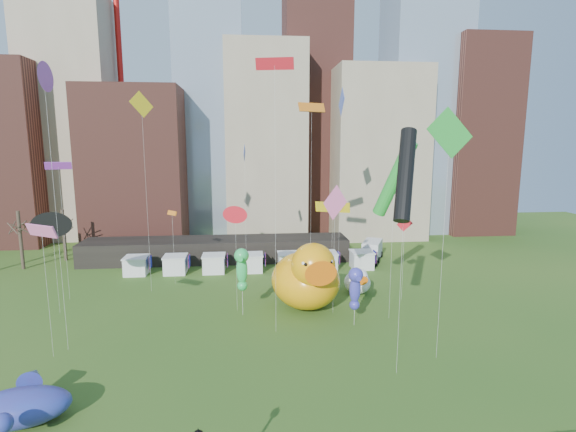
{
  "coord_description": "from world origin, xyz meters",
  "views": [
    {
      "loc": [
        0.54,
        -20.13,
        16.88
      ],
      "look_at": [
        3.28,
        8.8,
        12.0
      ],
      "focal_mm": 27.0,
      "sensor_mm": 36.0,
      "label": 1
    }
  ],
  "objects": [
    {
      "name": "kite_16",
      "position": [
        17.16,
        23.67,
        8.23
      ],
      "size": [
        1.5,
        0.81,
        9.28
      ],
      "color": "silver",
      "rests_on": "ground"
    },
    {
      "name": "kite_7",
      "position": [
        -18.99,
        27.13,
        14.49
      ],
      "size": [
        2.53,
        1.1,
        14.99
      ],
      "color": "silver",
      "rests_on": "ground"
    },
    {
      "name": "bare_trees",
      "position": [
        -30.17,
        40.54,
        4.01
      ],
      "size": [
        8.44,
        6.44,
        8.5
      ],
      "color": "#382B21",
      "rests_on": "ground"
    },
    {
      "name": "kite_9",
      "position": [
        8.97,
        20.74,
        11.13
      ],
      "size": [
        1.72,
        3.11,
        12.98
      ],
      "color": "silver",
      "rests_on": "ground"
    },
    {
      "name": "kite_14",
      "position": [
        -8.39,
        31.66,
        8.64
      ],
      "size": [
        1.37,
        1.47,
        8.99
      ],
      "color": "silver",
      "rests_on": "ground"
    },
    {
      "name": "vendor_tents",
      "position": [
        1.02,
        36.0,
        1.11
      ],
      "size": [
        33.24,
        2.8,
        2.4
      ],
      "color": "white",
      "rests_on": "ground"
    },
    {
      "name": "pavilion",
      "position": [
        -4.0,
        42.0,
        1.6
      ],
      "size": [
        38.0,
        6.0,
        3.2
      ],
      "primitive_type": "cube",
      "color": "black",
      "rests_on": "ground"
    },
    {
      "name": "kite_11",
      "position": [
        15.36,
        10.79,
        17.46
      ],
      "size": [
        3.74,
        0.38,
        19.52
      ],
      "color": "silver",
      "rests_on": "ground"
    },
    {
      "name": "kite_5",
      "position": [
        0.29,
        33.2,
        15.27
      ],
      "size": [
        0.23,
        2.03,
        16.78
      ],
      "color": "silver",
      "rests_on": "ground"
    },
    {
      "name": "kite_15",
      "position": [
        -14.46,
        15.0,
        21.76
      ],
      "size": [
        0.45,
        2.23,
        22.91
      ],
      "color": "silver",
      "rests_on": "ground"
    },
    {
      "name": "kite_1",
      "position": [
        -15.17,
        13.9,
        10.26
      ],
      "size": [
        2.94,
        2.05,
        10.78
      ],
      "color": "silver",
      "rests_on": "ground"
    },
    {
      "name": "kite_12",
      "position": [
        -10.66,
        29.03,
        20.58
      ],
      "size": [
        2.11,
        1.91,
        22.45
      ],
      "color": "silver",
      "rests_on": "ground"
    },
    {
      "name": "skyline",
      "position": [
        2.25,
        61.06,
        21.44
      ],
      "size": [
        101.0,
        23.0,
        68.0
      ],
      "color": "brown",
      "rests_on": "ground"
    },
    {
      "name": "kite_10",
      "position": [
        11.4,
        8.81,
        14.76
      ],
      "size": [
        2.65,
        3.93,
        18.02
      ],
      "color": "silver",
      "rests_on": "ground"
    },
    {
      "name": "kite_3",
      "position": [
        14.15,
        18.83,
        13.63
      ],
      "size": [
        3.74,
        4.04,
        17.26
      ],
      "color": "silver",
      "rests_on": "ground"
    },
    {
      "name": "kite_13",
      "position": [
        12.04,
        32.65,
        21.49
      ],
      "size": [
        0.09,
        3.44,
        23.55
      ],
      "color": "silver",
      "rests_on": "ground"
    },
    {
      "name": "whale_inflatable",
      "position": [
        -13.4,
        5.36,
        1.18
      ],
      "size": [
        6.31,
        7.5,
        2.57
      ],
      "rotation": [
        0.0,
        0.0,
        0.2
      ],
      "color": "#393187",
      "rests_on": "ground"
    },
    {
      "name": "small_duck",
      "position": [
        12.87,
        26.03,
        1.44
      ],
      "size": [
        3.0,
        4.06,
        3.14
      ],
      "rotation": [
        0.0,
        0.0,
        -0.01
      ],
      "color": "white",
      "rests_on": "ground"
    },
    {
      "name": "kite_8",
      "position": [
        2.94,
        16.79,
        23.15
      ],
      "size": [
        3.18,
        1.11,
        23.81
      ],
      "color": "silver",
      "rests_on": "ground"
    },
    {
      "name": "seahorse_purple",
      "position": [
        10.4,
        17.6,
        3.91
      ],
      "size": [
        1.38,
        1.74,
        5.61
      ],
      "rotation": [
        0.0,
        0.0,
        0.01
      ],
      "color": "silver",
      "rests_on": "ground"
    },
    {
      "name": "kite_2",
      "position": [
        -18.48,
        23.31,
        9.07
      ],
      "size": [
        2.54,
        0.59,
        10.34
      ],
      "color": "silver",
      "rests_on": "ground"
    },
    {
      "name": "box_truck",
      "position": [
        18.52,
        39.93,
        1.41
      ],
      "size": [
        4.82,
        6.85,
        2.75
      ],
      "rotation": [
        0.0,
        0.0,
        -0.44
      ],
      "color": "silver",
      "rests_on": "ground"
    },
    {
      "name": "kite_0",
      "position": [
        -0.66,
        22.26,
        9.94
      ],
      "size": [
        1.7,
        0.83,
        10.83
      ],
      "color": "silver",
      "rests_on": "ground"
    },
    {
      "name": "big_duck",
      "position": [
        6.5,
        22.08,
        3.39
      ],
      "size": [
        8.17,
        10.12,
        7.38
      ],
      "rotation": [
        0.0,
        0.0,
        0.15
      ],
      "color": "#FFA30D",
      "rests_on": "ground"
    },
    {
      "name": "kite_4",
      "position": [
        10.45,
        29.12,
        9.52
      ],
      "size": [
        3.96,
        2.03,
        10.15
      ],
      "color": "silver",
      "rests_on": "ground"
    },
    {
      "name": "kite_6",
      "position": [
        7.55,
        26.93,
        20.55
      ],
      "size": [
        3.11,
        1.67,
        21.18
      ],
      "color": "silver",
      "rests_on": "ground"
    },
    {
      "name": "seahorse_green",
      "position": [
        -0.09,
        20.98,
        5.06
      ],
      "size": [
        1.57,
        1.9,
        6.84
      ],
      "rotation": [
        0.0,
        0.0,
        -0.1
      ],
      "color": "silver",
      "rests_on": "ground"
    }
  ]
}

